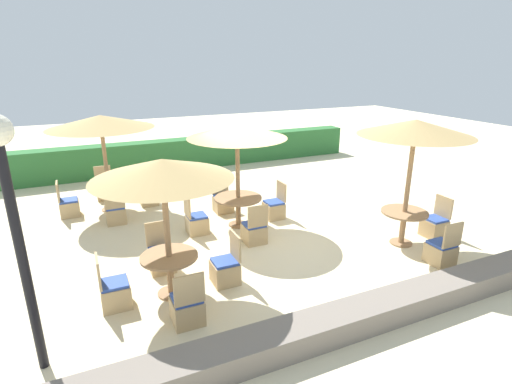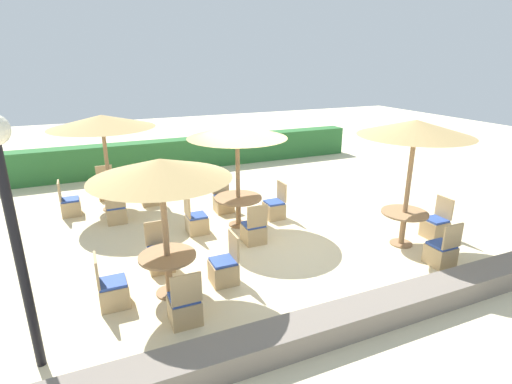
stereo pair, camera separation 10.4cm
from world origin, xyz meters
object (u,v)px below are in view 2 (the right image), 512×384
object	(u,v)px
patio_chair_center_north	(223,202)
round_table_front_left	(168,264)
patio_chair_center_south	(254,231)
patio_chair_center_west	(196,222)
parasol_center	(237,131)
patio_chair_front_right_south	(441,252)
patio_chair_front_left_west	(112,291)
patio_chair_back_left_west	(70,205)
parasol_back_left	(102,122)
patio_chair_back_left_south	(116,212)
patio_chair_back_left_east	(150,195)
patio_chair_center_east	(275,208)
round_table_front_right	(404,220)
patio_chair_front_right_east	(435,226)
patio_chair_front_left_east	(224,269)
round_table_center	(238,203)
patio_chair_front_left_north	(160,257)
patio_chair_back_left_north	(106,189)
parasol_front_right	(416,129)
round_table_back_left	(110,189)
parasol_front_left	(160,170)
lamp_post	(7,198)
patio_chair_front_left_south	(185,307)

from	to	relation	value
patio_chair_center_north	round_table_front_left	xyz separation A→B (m)	(-2.14, -3.32, 0.30)
patio_chair_center_south	patio_chair_center_west	distance (m)	1.44
parasol_center	patio_chair_front_right_south	world-z (taller)	parasol_center
patio_chair_front_left_west	patio_chair_back_left_west	bearing A→B (deg)	-172.03
parasol_back_left	patio_chair_back_left_south	xyz separation A→B (m)	(0.03, -1.01, -2.09)
parasol_center	patio_chair_center_north	distance (m)	2.28
patio_chair_back_left_west	patio_chair_back_left_east	xyz separation A→B (m)	(2.04, 0.01, 0.00)
patio_chair_center_east	round_table_front_right	size ratio (longest dim) A/B	0.95
patio_chair_center_east	patio_chair_front_left_west	distance (m)	4.73
parasol_center	round_table_front_left	distance (m)	3.61
patio_chair_center_south	patio_chair_front_right_east	bearing A→B (deg)	-19.70
round_table_front_right	patio_chair_front_left_east	xyz separation A→B (m)	(-4.07, 0.08, -0.31)
round_table_center	patio_chair_front_left_north	distance (m)	2.59
parasol_center	patio_chair_front_right_south	bearing A→B (deg)	-49.57
round_table_front_left	round_table_front_right	bearing A→B (deg)	-1.35
patio_chair_back_left_north	parasol_front_right	bearing A→B (deg)	134.32
patio_chair_back_left_east	patio_chair_front_right_east	xyz separation A→B (m)	(5.55, -4.79, 0.00)
round_table_back_left	patio_chair_front_right_south	xyz separation A→B (m)	(5.66, -5.81, -0.31)
parasol_center	round_table_front_left	bearing A→B (deg)	-133.40
patio_chair_center_west	patio_chair_back_left_east	distance (m)	2.48
patio_chair_back_left_east	patio_chair_front_left_north	bearing A→B (deg)	173.25
parasol_back_left	patio_chair_back_left_north	distance (m)	2.32
parasol_center	parasol_front_left	bearing A→B (deg)	-133.40
round_table_front_left	patio_chair_front_left_north	world-z (taller)	patio_chair_front_left_north
parasol_center	patio_chair_center_south	distance (m)	2.29
patio_chair_back_left_north	patio_chair_front_left_east	xyz separation A→B (m)	(1.60, -5.73, 0.00)
patio_chair_back_left_west	patio_chair_front_left_north	bearing A→B (deg)	23.00
round_table_center	patio_chair_back_left_north	world-z (taller)	patio_chair_back_left_north
patio_chair_center_north	patio_chair_front_left_east	bearing A→B (deg)	71.02
lamp_post	parasol_front_left	bearing A→B (deg)	27.47
parasol_center	parasol_back_left	xyz separation A→B (m)	(-2.73, 2.37, 0.05)
parasol_center	patio_chair_front_left_south	size ratio (longest dim) A/B	2.66
parasol_front_right	round_table_center	bearing A→B (deg)	140.00
round_table_front_left	lamp_post	bearing A→B (deg)	-152.53
patio_chair_center_south	patio_chair_back_left_east	size ratio (longest dim) A/B	1.00
parasol_center	round_table_center	size ratio (longest dim) A/B	2.18
patio_chair_back_left_north	patio_chair_front_right_east	distance (m)	8.82
patio_chair_front_left_south	patio_chair_center_south	bearing A→B (deg)	45.94
round_table_center	patio_chair_back_left_west	size ratio (longest dim) A/B	1.22
round_table_back_left	patio_chair_front_left_east	bearing A→B (deg)	-71.81
patio_chair_center_west	patio_chair_back_left_west	size ratio (longest dim) A/B	1.00
parasol_front_right	patio_chair_center_west	bearing A→B (deg)	148.82
patio_chair_center_north	patio_chair_center_east	bearing A→B (deg)	137.28
round_table_back_left	round_table_center	bearing A→B (deg)	-40.97
round_table_back_left	patio_chair_front_right_south	distance (m)	8.12
patio_chair_center_east	patio_chair_back_left_north	world-z (taller)	same
round_table_back_left	round_table_front_right	world-z (taller)	round_table_front_right
patio_chair_front_left_east	parasol_front_left	bearing A→B (deg)	87.76
patio_chair_back_left_north	round_table_front_left	xyz separation A→B (m)	(0.61, -5.69, 0.30)
patio_chair_front_left_south	parasol_front_left	bearing A→B (deg)	93.04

